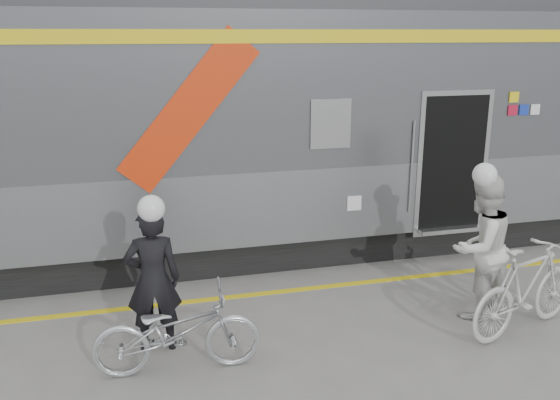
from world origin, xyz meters
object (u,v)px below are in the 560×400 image
object	(u,v)px
man	(153,280)
bicycle_right	(526,289)
woman	(480,247)
bicycle_left	(177,331)

from	to	relation	value
man	bicycle_right	bearing A→B (deg)	173.66
man	woman	world-z (taller)	woman
bicycle_left	woman	xyz separation A→B (m)	(3.81, 0.38, 0.45)
bicycle_left	bicycle_right	distance (m)	4.12
woman	bicycle_right	bearing A→B (deg)	100.93
bicycle_right	man	bearing A→B (deg)	62.83
man	bicycle_left	xyz separation A→B (m)	(0.20, -0.55, -0.38)
bicycle_left	bicycle_right	size ratio (longest dim) A/B	0.96
man	bicycle_left	world-z (taller)	man
man	bicycle_right	size ratio (longest dim) A/B	0.91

